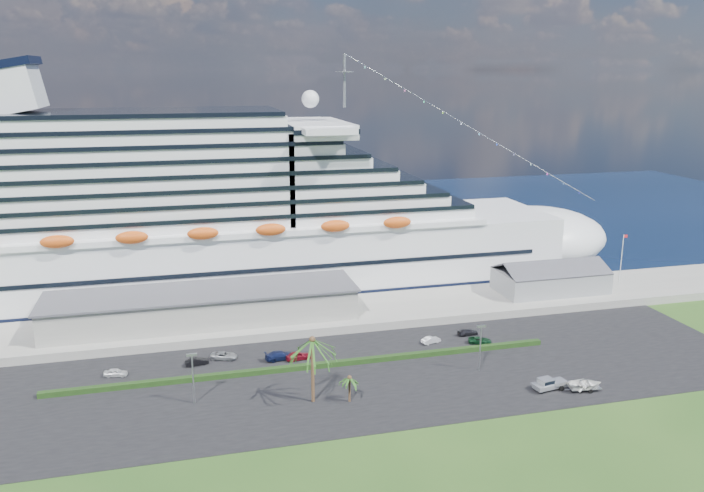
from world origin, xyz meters
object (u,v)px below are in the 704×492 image
object	(u,v)px
cruise_ship	(211,222)
parked_car_3	(280,355)
pickup_truck	(549,383)
boat_trailer	(585,384)

from	to	relation	value
cruise_ship	parked_car_3	bearing A→B (deg)	-78.16
pickup_truck	parked_car_3	bearing A→B (deg)	150.63
cruise_ship	boat_trailer	bearing A→B (deg)	-51.00
parked_car_3	pickup_truck	bearing A→B (deg)	-127.52
cruise_ship	boat_trailer	size ratio (longest dim) A/B	29.31
pickup_truck	cruise_ship	bearing A→B (deg)	126.97
cruise_ship	parked_car_3	world-z (taller)	cruise_ship
cruise_ship	boat_trailer	world-z (taller)	cruise_ship
parked_car_3	boat_trailer	xyz separation A→B (m)	(45.70, -24.67, 0.42)
parked_car_3	pickup_truck	world-z (taller)	pickup_truck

